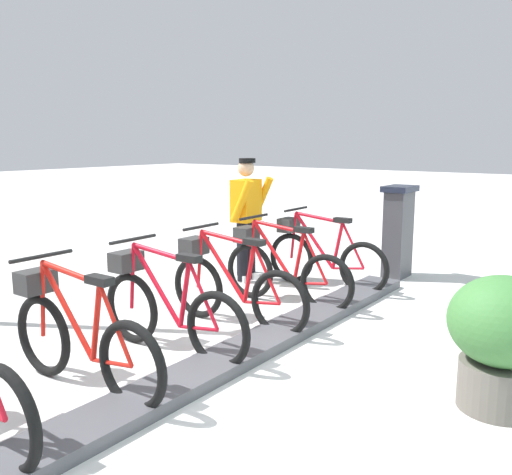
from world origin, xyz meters
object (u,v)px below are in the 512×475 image
object	(u,v)px
bike_docked_0	(321,255)
bike_docked_1	(281,268)
payment_kiosk	(398,230)
bike_docked_3	(166,307)
bike_docked_4	(77,336)
planter_bush	(502,336)
worker_near_rack	(247,215)
bike_docked_2	(231,285)

from	to	relation	value
bike_docked_0	bike_docked_1	xyz separation A→B (m)	(0.00, 0.93, 0.00)
bike_docked_1	payment_kiosk	bearing A→B (deg)	-105.58
bike_docked_1	bike_docked_3	xyz separation A→B (m)	(0.00, 1.85, 0.00)
bike_docked_4	planter_bush	world-z (taller)	bike_docked_4
worker_near_rack	planter_bush	xyz separation A→B (m)	(-3.65, 1.83, -0.37)
payment_kiosk	worker_near_rack	world-z (taller)	worker_near_rack
bike_docked_0	bike_docked_4	distance (m)	3.70
bike_docked_2	bike_docked_4	size ratio (longest dim) A/B	1.00
bike_docked_4	bike_docked_0	bearing A→B (deg)	-90.00
payment_kiosk	bike_docked_1	size ratio (longest dim) A/B	0.74
bike_docked_2	bike_docked_3	xyz separation A→B (m)	(0.00, 0.93, 0.00)
bike_docked_1	bike_docked_2	distance (m)	0.93
bike_docked_0	payment_kiosk	bearing A→B (deg)	-116.94
worker_near_rack	payment_kiosk	bearing A→B (deg)	-137.78
bike_docked_4	payment_kiosk	bearing A→B (deg)	-96.75
payment_kiosk	planter_bush	world-z (taller)	payment_kiosk
planter_bush	payment_kiosk	bearing A→B (deg)	-57.20
bike_docked_3	bike_docked_1	bearing A→B (deg)	-90.00
bike_docked_3	payment_kiosk	bearing A→B (deg)	-98.33
payment_kiosk	planter_bush	xyz separation A→B (m)	(-2.09, 3.24, -0.12)
bike_docked_2	worker_near_rack	xyz separation A→B (m)	(0.99, -1.56, 0.48)
bike_docked_4	planter_bush	size ratio (longest dim) A/B	1.77
bike_docked_4	planter_bush	bearing A→B (deg)	-149.25
payment_kiosk	bike_docked_1	distance (m)	2.14
bike_docked_2	bike_docked_4	bearing A→B (deg)	90.00
bike_docked_0	bike_docked_2	distance (m)	1.85
bike_docked_1	planter_bush	distance (m)	2.92
bike_docked_4	worker_near_rack	size ratio (longest dim) A/B	1.04
bike_docked_0	planter_bush	size ratio (longest dim) A/B	1.77
payment_kiosk	bike_docked_0	xyz separation A→B (m)	(0.57, 1.13, -0.24)
worker_near_rack	bike_docked_2	bearing A→B (deg)	122.32
payment_kiosk	bike_docked_0	bearing A→B (deg)	63.06
planter_bush	bike_docked_1	bearing A→B (deg)	-24.14
bike_docked_2	planter_bush	world-z (taller)	bike_docked_2
planter_bush	bike_docked_3	bearing A→B (deg)	13.89
payment_kiosk	worker_near_rack	bearing A→B (deg)	42.22
bike_docked_3	bike_docked_0	bearing A→B (deg)	-90.00
payment_kiosk	bike_docked_3	world-z (taller)	payment_kiosk
bike_docked_0	planter_bush	bearing A→B (deg)	141.48
bike_docked_4	planter_bush	xyz separation A→B (m)	(-2.66, -1.58, 0.11)
bike_docked_1	worker_near_rack	bearing A→B (deg)	-32.77
bike_docked_0	bike_docked_4	size ratio (longest dim) A/B	1.00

